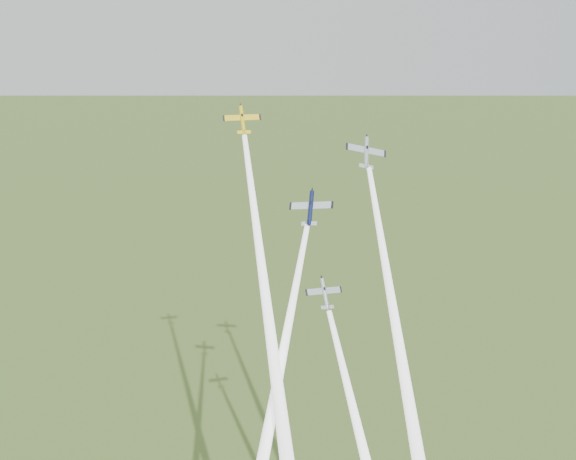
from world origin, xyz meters
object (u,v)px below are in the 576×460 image
at_px(plane_yellow, 242,120).
at_px(plane_silver_right, 366,152).
at_px(plane_silver_low, 325,293).
at_px(plane_navy, 311,208).

bearing_deg(plane_yellow, plane_silver_right, -12.66).
distance_m(plane_silver_right, plane_silver_low, 27.55).
height_order(plane_navy, plane_silver_right, plane_silver_right).
bearing_deg(plane_silver_low, plane_navy, 90.11).
height_order(plane_silver_right, plane_silver_low, plane_silver_right).
distance_m(plane_yellow, plane_navy, 20.56).
distance_m(plane_navy, plane_silver_right, 15.53).
distance_m(plane_yellow, plane_silver_low, 34.95).
bearing_deg(plane_yellow, plane_navy, -43.95).
bearing_deg(plane_yellow, plane_silver_low, -55.30).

